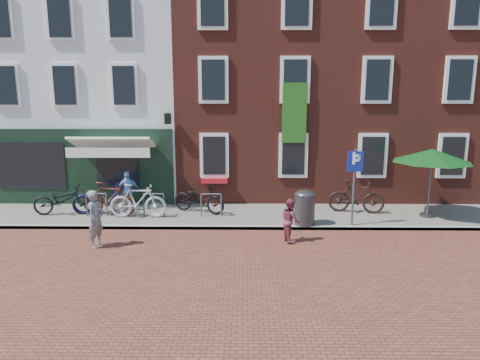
{
  "coord_description": "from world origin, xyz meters",
  "views": [
    {
      "loc": [
        1.68,
        -13.26,
        4.3
      ],
      "look_at": [
        1.51,
        0.26,
        1.59
      ],
      "focal_mm": 32.22,
      "sensor_mm": 36.0,
      "label": 1
    }
  ],
  "objects_px": {
    "bicycle_0": "(62,200)",
    "bicycle_4": "(199,198)",
    "parking_sign": "(354,174)",
    "bicycle_2": "(101,199)",
    "litter_bin": "(305,206)",
    "woman": "(96,219)",
    "parasol": "(432,153)",
    "bicycle_5": "(356,197)",
    "boy": "(290,220)",
    "cafe_person": "(128,191)",
    "bicycle_3": "(138,201)",
    "bicycle_1": "(109,199)"
  },
  "relations": [
    {
      "from": "woman",
      "to": "bicycle_3",
      "type": "bearing_deg",
      "value": 3.86
    },
    {
      "from": "bicycle_0",
      "to": "bicycle_3",
      "type": "height_order",
      "value": "bicycle_3"
    },
    {
      "from": "bicycle_3",
      "to": "parasol",
      "type": "bearing_deg",
      "value": -87.49
    },
    {
      "from": "parasol",
      "to": "boy",
      "type": "relative_size",
      "value": 2.06
    },
    {
      "from": "woman",
      "to": "bicycle_5",
      "type": "distance_m",
      "value": 8.86
    },
    {
      "from": "woman",
      "to": "boy",
      "type": "height_order",
      "value": "woman"
    },
    {
      "from": "boy",
      "to": "bicycle_3",
      "type": "xyz_separation_m",
      "value": [
        -5.02,
        2.11,
        0.04
      ]
    },
    {
      "from": "litter_bin",
      "to": "bicycle_2",
      "type": "relative_size",
      "value": 0.6
    },
    {
      "from": "cafe_person",
      "to": "boy",
      "type": "bearing_deg",
      "value": 125.35
    },
    {
      "from": "litter_bin",
      "to": "bicycle_0",
      "type": "distance_m",
      "value": 8.44
    },
    {
      "from": "parasol",
      "to": "bicycle_1",
      "type": "distance_m",
      "value": 11.26
    },
    {
      "from": "parasol",
      "to": "bicycle_2",
      "type": "height_order",
      "value": "parasol"
    },
    {
      "from": "litter_bin",
      "to": "cafe_person",
      "type": "distance_m",
      "value": 6.46
    },
    {
      "from": "cafe_person",
      "to": "bicycle_5",
      "type": "xyz_separation_m",
      "value": [
        8.26,
        -0.27,
        -0.13
      ]
    },
    {
      "from": "bicycle_0",
      "to": "bicycle_5",
      "type": "relative_size",
      "value": 1.03
    },
    {
      "from": "boy",
      "to": "bicycle_0",
      "type": "relative_size",
      "value": 0.64
    },
    {
      "from": "litter_bin",
      "to": "boy",
      "type": "distance_m",
      "value": 1.49
    },
    {
      "from": "parking_sign",
      "to": "woman",
      "type": "xyz_separation_m",
      "value": [
        -7.7,
        -1.84,
        -0.96
      ]
    },
    {
      "from": "parasol",
      "to": "cafe_person",
      "type": "xyz_separation_m",
      "value": [
        -10.64,
        0.72,
        -1.5
      ]
    },
    {
      "from": "litter_bin",
      "to": "bicycle_1",
      "type": "height_order",
      "value": "litter_bin"
    },
    {
      "from": "bicycle_0",
      "to": "parking_sign",
      "type": "bearing_deg",
      "value": -101.61
    },
    {
      "from": "bicycle_0",
      "to": "bicycle_5",
      "type": "bearing_deg",
      "value": -92.99
    },
    {
      "from": "bicycle_2",
      "to": "bicycle_4",
      "type": "relative_size",
      "value": 1.0
    },
    {
      "from": "parking_sign",
      "to": "bicycle_2",
      "type": "relative_size",
      "value": 1.24
    },
    {
      "from": "litter_bin",
      "to": "bicycle_2",
      "type": "bearing_deg",
      "value": 169.6
    },
    {
      "from": "woman",
      "to": "bicycle_0",
      "type": "relative_size",
      "value": 0.82
    },
    {
      "from": "boy",
      "to": "bicycle_2",
      "type": "height_order",
      "value": "boy"
    },
    {
      "from": "litter_bin",
      "to": "woman",
      "type": "height_order",
      "value": "woman"
    },
    {
      "from": "litter_bin",
      "to": "bicycle_5",
      "type": "relative_size",
      "value": 0.62
    },
    {
      "from": "cafe_person",
      "to": "bicycle_4",
      "type": "bearing_deg",
      "value": 147.25
    },
    {
      "from": "bicycle_1",
      "to": "boy",
      "type": "bearing_deg",
      "value": -102.9
    },
    {
      "from": "woman",
      "to": "bicycle_5",
      "type": "relative_size",
      "value": 0.84
    },
    {
      "from": "parking_sign",
      "to": "woman",
      "type": "distance_m",
      "value": 7.98
    },
    {
      "from": "parasol",
      "to": "bicycle_3",
      "type": "distance_m",
      "value": 10.17
    },
    {
      "from": "litter_bin",
      "to": "parasol",
      "type": "bearing_deg",
      "value": 12.76
    },
    {
      "from": "boy",
      "to": "bicycle_4",
      "type": "height_order",
      "value": "boy"
    },
    {
      "from": "bicycle_4",
      "to": "cafe_person",
      "type": "bearing_deg",
      "value": 106.71
    },
    {
      "from": "bicycle_1",
      "to": "bicycle_5",
      "type": "relative_size",
      "value": 1.0
    },
    {
      "from": "woman",
      "to": "bicycle_2",
      "type": "distance_m",
      "value": 3.34
    },
    {
      "from": "cafe_person",
      "to": "litter_bin",
      "type": "bearing_deg",
      "value": 138.63
    },
    {
      "from": "parasol",
      "to": "bicycle_4",
      "type": "distance_m",
      "value": 8.19
    },
    {
      "from": "litter_bin",
      "to": "parasol",
      "type": "relative_size",
      "value": 0.46
    },
    {
      "from": "bicycle_1",
      "to": "parking_sign",
      "type": "bearing_deg",
      "value": -89.04
    },
    {
      "from": "parking_sign",
      "to": "parasol",
      "type": "xyz_separation_m",
      "value": [
        2.87,
        1.06,
        0.54
      ]
    },
    {
      "from": "bicycle_0",
      "to": "bicycle_5",
      "type": "distance_m",
      "value": 10.42
    },
    {
      "from": "cafe_person",
      "to": "bicycle_1",
      "type": "height_order",
      "value": "cafe_person"
    },
    {
      "from": "parasol",
      "to": "bicycle_5",
      "type": "xyz_separation_m",
      "value": [
        -2.38,
        0.45,
        -1.63
      ]
    },
    {
      "from": "bicycle_0",
      "to": "bicycle_4",
      "type": "xyz_separation_m",
      "value": [
        4.78,
        0.35,
        0.0
      ]
    },
    {
      "from": "litter_bin",
      "to": "bicycle_3",
      "type": "bearing_deg",
      "value": 172.43
    },
    {
      "from": "litter_bin",
      "to": "bicycle_4",
      "type": "xyz_separation_m",
      "value": [
        -3.59,
        1.41,
        -0.1
      ]
    }
  ]
}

